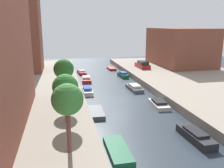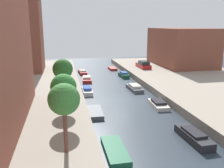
{
  "view_description": "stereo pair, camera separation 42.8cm",
  "coord_description": "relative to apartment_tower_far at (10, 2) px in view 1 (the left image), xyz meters",
  "views": [
    {
      "loc": [
        -7.79,
        -30.01,
        9.69
      ],
      "look_at": [
        -0.32,
        4.7,
        1.04
      ],
      "focal_mm": 39.33,
      "sensor_mm": 36.0,
      "label": 1
    },
    {
      "loc": [
        -7.37,
        -30.09,
        9.69
      ],
      "look_at": [
        -0.32,
        4.7,
        1.04
      ],
      "focal_mm": 39.33,
      "sensor_mm": 36.0,
      "label": 2
    }
  ],
  "objects": [
    {
      "name": "street_tree_2",
      "position": [
        8.58,
        -22.67,
        -8.49
      ],
      "size": [
        2.14,
        2.14,
        5.16
      ],
      "color": "brown",
      "rests_on": "quay_left"
    },
    {
      "name": "moored_boat_right_3",
      "position": [
        19.1,
        -14.36,
        -13.16
      ],
      "size": [
        1.68,
        4.33,
        0.88
      ],
      "color": "#4C5156",
      "rests_on": "ground_plane"
    },
    {
      "name": "parked_car",
      "position": [
        24.8,
        -1.47,
        -11.93
      ],
      "size": [
        1.92,
        4.74,
        1.44
      ],
      "color": "maroon",
      "rests_on": "quay_right"
    },
    {
      "name": "low_block_right",
      "position": [
        34.0,
        0.78,
        -8.58
      ],
      "size": [
        10.0,
        15.5,
        7.9
      ],
      "primitive_type": "cube",
      "color": "brown",
      "rests_on": "quay_right"
    },
    {
      "name": "ground_plane",
      "position": [
        16.0,
        -18.76,
        -13.53
      ],
      "size": [
        84.0,
        84.0,
        0.0
      ],
      "primitive_type": "plane",
      "color": "#28333D"
    },
    {
      "name": "moored_boat_right_1",
      "position": [
        19.28,
        -31.36,
        -13.13
      ],
      "size": [
        1.51,
        4.44,
        0.9
      ],
      "color": "#232328",
      "rests_on": "ground_plane"
    },
    {
      "name": "moored_boat_right_4",
      "position": [
        19.75,
        -4.97,
        -13.09
      ],
      "size": [
        1.46,
        3.49,
        1.02
      ],
      "color": "#195638",
      "rests_on": "ground_plane"
    },
    {
      "name": "moored_boat_right_2",
      "position": [
        19.74,
        -22.29,
        -13.21
      ],
      "size": [
        1.76,
        3.92,
        0.76
      ],
      "color": "beige",
      "rests_on": "ground_plane"
    },
    {
      "name": "street_tree_0",
      "position": [
        8.58,
        -32.95,
        -8.74
      ],
      "size": [
        2.16,
        2.16,
        4.93
      ],
      "color": "brown",
      "rests_on": "quay_left"
    },
    {
      "name": "quay_left",
      "position": [
        1.0,
        -18.76,
        -13.03
      ],
      "size": [
        20.0,
        64.0,
        1.0
      ],
      "primitive_type": "cube",
      "color": "gray",
      "rests_on": "ground_plane"
    },
    {
      "name": "moored_boat_left_3",
      "position": [
        11.87,
        -14.69,
        -13.12
      ],
      "size": [
        1.31,
        3.86,
        0.97
      ],
      "color": "beige",
      "rests_on": "ground_plane"
    },
    {
      "name": "moored_boat_right_5",
      "position": [
        19.26,
        3.22,
        -13.3
      ],
      "size": [
        1.52,
        3.37,
        0.46
      ],
      "color": "maroon",
      "rests_on": "ground_plane"
    },
    {
      "name": "moored_boat_left_4",
      "position": [
        12.61,
        -7.11,
        -13.16
      ],
      "size": [
        1.82,
        3.79,
        0.88
      ],
      "color": "maroon",
      "rests_on": "ground_plane"
    },
    {
      "name": "street_tree_1",
      "position": [
        8.58,
        -27.44,
        -9.22
      ],
      "size": [
        2.31,
        2.31,
        4.49
      ],
      "color": "brown",
      "rests_on": "quay_left"
    },
    {
      "name": "moored_boat_left_2",
      "position": [
        11.85,
        -23.38,
        -13.31
      ],
      "size": [
        1.75,
        3.98,
        0.45
      ],
      "color": "#4C5156",
      "rests_on": "ground_plane"
    },
    {
      "name": "moored_boat_left_5",
      "position": [
        12.41,
        -0.11,
        -13.19
      ],
      "size": [
        1.6,
        4.23,
        0.77
      ],
      "color": "maroon",
      "rests_on": "ground_plane"
    },
    {
      "name": "apartment_tower_far",
      "position": [
        0.0,
        0.0,
        0.0
      ],
      "size": [
        10.0,
        8.05,
        25.06
      ],
      "primitive_type": "cube",
      "color": "brown",
      "rests_on": "quay_left"
    },
    {
      "name": "moored_boat_left_1",
      "position": [
        12.23,
        -32.22,
        -13.27
      ],
      "size": [
        1.57,
        4.38,
        0.53
      ],
      "color": "#195638",
      "rests_on": "ground_plane"
    },
    {
      "name": "quay_right",
      "position": [
        31.0,
        -18.76,
        -13.03
      ],
      "size": [
        20.0,
        64.0,
        1.0
      ],
      "primitive_type": "cube",
      "color": "gray",
      "rests_on": "ground_plane"
    }
  ]
}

